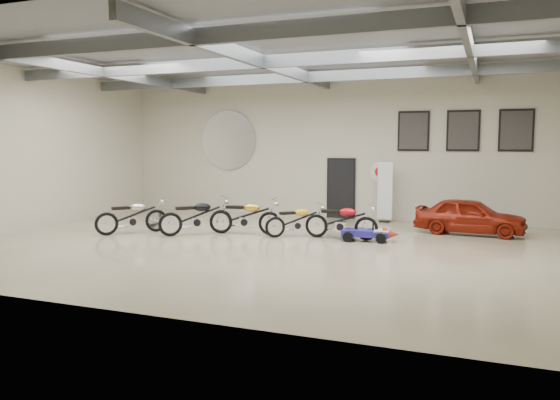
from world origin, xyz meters
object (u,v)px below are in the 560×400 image
at_px(banner_stand, 385,193).
at_px(motorcycle_silver, 132,215).
at_px(motorcycle_gold, 245,216).
at_px(go_kart, 370,231).
at_px(vintage_car, 470,216).
at_px(motorcycle_black, 196,216).
at_px(motorcycle_yellow, 297,220).
at_px(motorcycle_red, 341,220).

relative_size(banner_stand, motorcycle_silver, 0.95).
bearing_deg(motorcycle_gold, go_kart, -4.80).
distance_m(banner_stand, motorcycle_gold, 5.26).
bearing_deg(banner_stand, vintage_car, -15.93).
bearing_deg(motorcycle_silver, vintage_car, -28.44).
bearing_deg(motorcycle_silver, motorcycle_black, -33.95).
height_order(motorcycle_yellow, go_kart, motorcycle_yellow).
xyz_separation_m(motorcycle_silver, motorcycle_yellow, (4.75, 1.33, -0.06)).
bearing_deg(vintage_car, motorcycle_silver, 115.58).
distance_m(banner_stand, motorcycle_red, 3.79).
relative_size(motorcycle_silver, vintage_car, 0.66).
bearing_deg(go_kart, motorcycle_silver, -175.88).
relative_size(motorcycle_black, motorcycle_gold, 1.01).
xyz_separation_m(motorcycle_black, go_kart, (5.02, 0.82, -0.28)).
height_order(banner_stand, motorcycle_red, banner_stand).
xyz_separation_m(motorcycle_yellow, motorcycle_red, (1.31, 0.07, 0.05)).
bearing_deg(banner_stand, motorcycle_silver, -130.00).
xyz_separation_m(motorcycle_gold, go_kart, (3.70, 0.22, -0.27)).
bearing_deg(motorcycle_yellow, motorcycle_gold, 147.74).
height_order(motorcycle_silver, vintage_car, motorcycle_silver).
relative_size(motorcycle_gold, go_kart, 1.36).
relative_size(motorcycle_black, motorcycle_red, 1.05).
bearing_deg(motorcycle_black, motorcycle_yellow, -29.05).
xyz_separation_m(motorcycle_red, vintage_car, (3.35, 2.22, 0.00)).
relative_size(banner_stand, vintage_car, 0.63).
distance_m(go_kart, vintage_car, 3.39).
relative_size(banner_stand, motorcycle_gold, 0.93).
bearing_deg(motorcycle_yellow, motorcycle_silver, 155.97).
bearing_deg(motorcycle_black, motorcycle_red, -32.83).
relative_size(banner_stand, motorcycle_red, 0.97).
bearing_deg(motorcycle_black, banner_stand, -0.42).
relative_size(motorcycle_black, go_kart, 1.37).
height_order(motorcycle_black, motorcycle_red, motorcycle_black).
height_order(motorcycle_black, motorcycle_yellow, motorcycle_black).
distance_m(motorcycle_yellow, vintage_car, 5.19).
distance_m(motorcycle_gold, vintage_car, 6.68).
relative_size(motorcycle_black, vintage_car, 0.68).
height_order(banner_stand, motorcycle_black, banner_stand).
height_order(motorcycle_gold, vintage_car, motorcycle_gold).
distance_m(motorcycle_silver, motorcycle_gold, 3.40).
xyz_separation_m(banner_stand, motorcycle_silver, (-6.59, -5.12, -0.45)).
relative_size(motorcycle_red, go_kart, 1.30).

